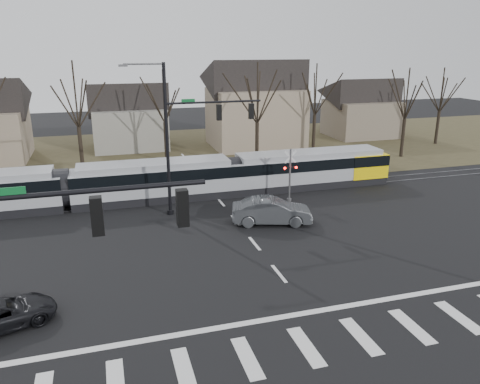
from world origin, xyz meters
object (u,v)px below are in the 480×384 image
object	(u,v)px
tram	(153,179)
suv	(2,314)
sedan	(272,211)
rail_crossing_signal	(290,177)

from	to	relation	value
tram	suv	world-z (taller)	tram
sedan	suv	world-z (taller)	sedan
tram	suv	bearing A→B (deg)	-117.75
sedan	suv	bearing A→B (deg)	134.17
tram	sedan	distance (m)	9.95
suv	rail_crossing_signal	size ratio (longest dim) A/B	1.17
suv	sedan	bearing A→B (deg)	-80.93
sedan	rail_crossing_signal	xyz separation A→B (m)	(2.89, 3.97, 1.03)
tram	suv	xyz separation A→B (m)	(-7.97, -15.15, -1.01)
rail_crossing_signal	sedan	bearing A→B (deg)	-126.01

